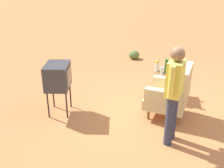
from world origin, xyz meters
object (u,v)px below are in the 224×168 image
at_px(bottle_tall_amber, 170,69).
at_px(flower_vase, 157,65).
at_px(side_table, 166,76).
at_px(bottle_wine_green, 166,66).
at_px(soda_can_red, 178,69).
at_px(person_standing, 174,91).
at_px(tv_on_stand, 58,76).
at_px(bottle_short_clear, 162,71).
at_px(armchair, 172,93).

xyz_separation_m(bottle_tall_amber, flower_vase, (-0.23, -0.28, -0.00)).
distance_m(side_table, bottle_wine_green, 0.25).
xyz_separation_m(soda_can_red, flower_vase, (0.06, -0.46, 0.09)).
relative_size(bottle_wine_green, flower_vase, 1.21).
height_order(side_table, person_standing, person_standing).
distance_m(soda_can_red, flower_vase, 0.47).
height_order(person_standing, bottle_wine_green, person_standing).
bearing_deg(flower_vase, side_table, 82.52).
xyz_separation_m(tv_on_stand, soda_can_red, (-1.20, 2.35, -0.14)).
relative_size(person_standing, bottle_tall_amber, 5.47).
bearing_deg(bottle_wine_green, soda_can_red, 121.66).
bearing_deg(side_table, soda_can_red, 110.98).
distance_m(soda_can_red, bottle_short_clear, 0.46).
relative_size(armchair, bottle_short_clear, 5.30).
distance_m(armchair, bottle_wine_green, 0.88).
bearing_deg(bottle_wine_green, bottle_tall_amber, 32.55).
bearing_deg(soda_can_red, tv_on_stand, -62.96).
relative_size(soda_can_red, bottle_short_clear, 0.61).
distance_m(tv_on_stand, flower_vase, 2.21).
height_order(person_standing, flower_vase, person_standing).
xyz_separation_m(soda_can_red, bottle_wine_green, (0.16, -0.26, 0.10)).
xyz_separation_m(side_table, flower_vase, (-0.03, -0.23, 0.23)).
relative_size(person_standing, bottle_short_clear, 8.20).
relative_size(armchair, side_table, 1.81).
xyz_separation_m(side_table, soda_can_red, (-0.09, 0.23, 0.14)).
relative_size(tv_on_stand, bottle_tall_amber, 3.43).
bearing_deg(flower_vase, tv_on_stand, -58.94).
xyz_separation_m(bottle_short_clear, bottle_tall_amber, (-0.02, 0.17, 0.05)).
bearing_deg(armchair, soda_can_red, 171.40).
height_order(bottle_short_clear, bottle_tall_amber, bottle_tall_amber).
xyz_separation_m(armchair, flower_vase, (-0.94, -0.31, 0.24)).
bearing_deg(person_standing, bottle_short_clear, -174.13).
bearing_deg(bottle_tall_amber, armchair, 2.00).
bearing_deg(flower_vase, person_standing, 8.56).
bearing_deg(armchair, person_standing, -2.69).
bearing_deg(soda_can_red, bottle_short_clear, -48.97).
relative_size(bottle_short_clear, bottle_tall_amber, 0.67).
xyz_separation_m(tv_on_stand, flower_vase, (-1.14, 1.89, -0.05)).
xyz_separation_m(armchair, bottle_wine_green, (-0.84, -0.11, 0.25)).
distance_m(bottle_short_clear, flower_vase, 0.27).
relative_size(soda_can_red, flower_vase, 0.46).
height_order(armchair, bottle_short_clear, armchair).
relative_size(side_table, bottle_tall_amber, 1.95).
xyz_separation_m(bottle_tall_amber, bottle_wine_green, (-0.13, -0.08, 0.01)).
bearing_deg(tv_on_stand, bottle_short_clear, 114.12).
bearing_deg(side_table, bottle_wine_green, -19.51).
relative_size(armchair, person_standing, 0.65).
xyz_separation_m(person_standing, soda_can_red, (-1.84, 0.19, -0.29)).
distance_m(side_table, tv_on_stand, 2.41).
relative_size(tv_on_stand, bottle_short_clear, 5.15).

